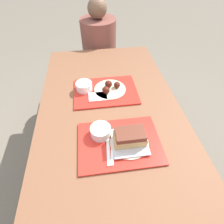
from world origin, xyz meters
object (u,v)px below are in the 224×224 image
at_px(tray_far, 106,91).
at_px(brisket_sandwich_plate, 130,139).
at_px(tray_near, 119,143).
at_px(bowl_coleslaw_far, 84,86).
at_px(person_seated_across, 99,40).
at_px(wings_plate_far, 110,88).
at_px(bowl_coleslaw_near, 101,131).

relative_size(tray_far, brisket_sandwich_plate, 2.14).
xyz_separation_m(tray_near, bowl_coleslaw_far, (-0.17, 0.47, 0.04)).
bearing_deg(tray_far, person_seated_across, 88.56).
height_order(tray_near, person_seated_across, person_seated_across).
xyz_separation_m(tray_near, wings_plate_far, (0.00, 0.44, 0.02)).
bearing_deg(bowl_coleslaw_near, bowl_coleslaw_far, 101.08).
height_order(brisket_sandwich_plate, bowl_coleslaw_far, brisket_sandwich_plate).
relative_size(tray_far, person_seated_across, 0.67).
height_order(bowl_coleslaw_near, brisket_sandwich_plate, brisket_sandwich_plate).
xyz_separation_m(brisket_sandwich_plate, wings_plate_far, (-0.05, 0.45, -0.02)).
bearing_deg(person_seated_across, bowl_coleslaw_far, -101.47).
bearing_deg(wings_plate_far, bowl_coleslaw_near, -104.54).
bearing_deg(wings_plate_far, tray_near, -90.54).
bearing_deg(brisket_sandwich_plate, tray_near, 166.41).
height_order(tray_near, brisket_sandwich_plate, brisket_sandwich_plate).
xyz_separation_m(bowl_coleslaw_far, person_seated_across, (0.17, 0.83, -0.05)).
distance_m(tray_far, bowl_coleslaw_near, 0.38).
relative_size(tray_near, person_seated_across, 0.67).
relative_size(brisket_sandwich_plate, person_seated_across, 0.31).
xyz_separation_m(bowl_coleslaw_far, wings_plate_far, (0.18, -0.03, -0.01)).
height_order(wings_plate_far, person_seated_across, person_seated_across).
distance_m(tray_near, wings_plate_far, 0.44).
xyz_separation_m(tray_near, brisket_sandwich_plate, (0.05, -0.01, 0.04)).
distance_m(brisket_sandwich_plate, wings_plate_far, 0.45).
distance_m(tray_far, wings_plate_far, 0.04).
bearing_deg(tray_far, wings_plate_far, 6.47).
xyz_separation_m(tray_near, tray_far, (-0.03, 0.44, 0.00)).
xyz_separation_m(tray_far, person_seated_across, (0.02, 0.86, -0.01)).
bearing_deg(tray_near, tray_far, 93.48).
distance_m(tray_near, tray_far, 0.44).
relative_size(tray_near, bowl_coleslaw_far, 3.91).
bearing_deg(bowl_coleslaw_near, tray_far, 79.83).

